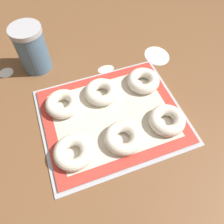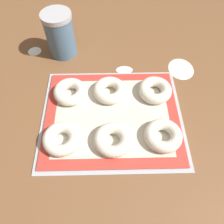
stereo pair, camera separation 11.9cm
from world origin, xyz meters
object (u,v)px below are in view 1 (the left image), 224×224
at_px(baking_tray, 112,116).
at_px(bagel_front_right, 167,120).
at_px(bagel_front_left, 73,152).
at_px(bagel_back_left, 63,104).
at_px(flour_canister, 32,49).
at_px(bagel_front_center, 123,138).
at_px(bagel_back_center, 101,92).
at_px(bagel_back_right, 143,81).

relative_size(baking_tray, bagel_front_right, 4.04).
distance_m(bagel_front_left, bagel_back_left, 0.17).
distance_m(bagel_back_left, flour_canister, 0.23).
xyz_separation_m(bagel_back_left, flour_canister, (-0.05, 0.22, 0.05)).
distance_m(bagel_front_center, bagel_back_center, 0.18).
xyz_separation_m(bagel_front_right, bagel_back_center, (-0.15, 0.17, 0.00)).
xyz_separation_m(bagel_front_center, flour_canister, (-0.18, 0.40, 0.05)).
bearing_deg(bagel_back_center, bagel_back_right, -0.84).
height_order(bagel_front_center, bagel_front_right, same).
height_order(bagel_front_right, bagel_back_center, same).
height_order(bagel_front_center, flour_canister, flour_canister).
bearing_deg(bagel_back_right, bagel_back_left, -179.74).
bearing_deg(bagel_front_center, bagel_back_center, 91.95).
height_order(bagel_back_center, bagel_back_right, same).
xyz_separation_m(bagel_front_left, bagel_back_left, (0.01, 0.17, 0.00)).
height_order(baking_tray, bagel_back_right, bagel_back_right).
distance_m(bagel_front_left, bagel_back_center, 0.22).
relative_size(bagel_back_left, bagel_back_right, 1.00).
relative_size(baking_tray, bagel_back_left, 4.04).
bearing_deg(bagel_front_left, bagel_back_center, 51.21).
height_order(baking_tray, flour_canister, flour_canister).
bearing_deg(bagel_front_left, flour_canister, 95.37).
bearing_deg(baking_tray, bagel_back_center, 93.91).
relative_size(bagel_back_right, flour_canister, 0.66).
relative_size(bagel_back_center, flour_canister, 0.66).
relative_size(bagel_back_center, bagel_back_right, 1.00).
distance_m(baking_tray, bagel_front_left, 0.17).
distance_m(baking_tray, flour_canister, 0.36).
bearing_deg(bagel_back_center, bagel_back_left, -178.48).
xyz_separation_m(baking_tray, bagel_front_left, (-0.14, -0.09, 0.02)).
bearing_deg(bagel_back_left, baking_tray, -31.18).
height_order(bagel_front_center, bagel_back_right, same).
distance_m(bagel_front_center, bagel_back_left, 0.22).
distance_m(bagel_front_right, flour_canister, 0.51).
distance_m(bagel_front_center, bagel_front_right, 0.14).
xyz_separation_m(bagel_front_center, bagel_back_right, (0.14, 0.18, 0.00)).
relative_size(bagel_front_center, bagel_back_left, 1.00).
bearing_deg(bagel_back_right, bagel_front_right, -89.35).
bearing_deg(bagel_front_center, bagel_front_right, 3.87).
height_order(bagel_front_left, bagel_back_right, same).
height_order(bagel_front_right, bagel_back_right, same).
bearing_deg(baking_tray, bagel_front_right, -29.95).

